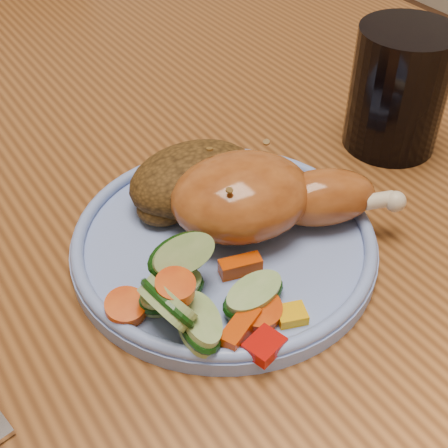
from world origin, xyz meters
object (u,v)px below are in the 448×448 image
object	(u,v)px
chair_far	(17,121)
drinking_glass	(398,90)
dining_table	(206,259)
plate	(224,245)

from	to	relation	value
chair_far	drinking_glass	xyz separation A→B (m)	(0.18, -0.66, 0.31)
dining_table	plate	distance (m)	0.12
plate	chair_far	bearing A→B (deg)	87.77
dining_table	drinking_glass	bearing A→B (deg)	-10.70
chair_far	plate	xyz separation A→B (m)	(-0.03, -0.70, 0.26)
chair_far	plate	bearing A→B (deg)	-92.23
dining_table	chair_far	xyz separation A→B (m)	(0.00, 0.63, -0.17)
dining_table	plate	world-z (taller)	plate
plate	drinking_glass	world-z (taller)	drinking_glass
plate	dining_table	bearing A→B (deg)	69.18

